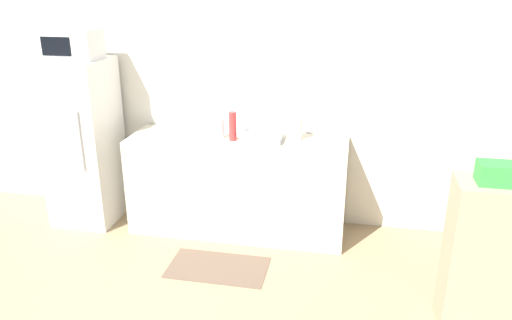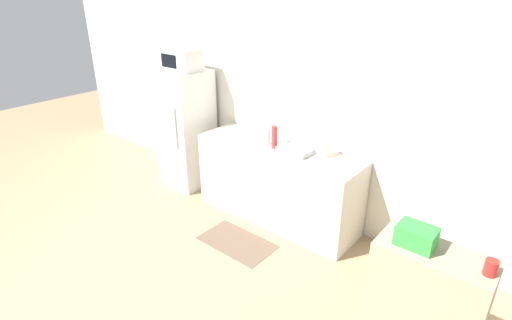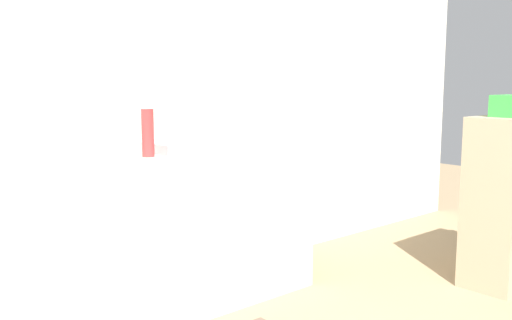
% 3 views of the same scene
% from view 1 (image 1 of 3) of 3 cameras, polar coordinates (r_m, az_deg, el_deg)
% --- Properties ---
extents(wall_back, '(8.00, 0.06, 2.60)m').
position_cam_1_polar(wall_back, '(4.95, -6.21, 8.05)').
color(wall_back, silver).
rests_on(wall_back, ground_plane).
extents(refrigerator, '(0.59, 0.63, 1.62)m').
position_cam_1_polar(refrigerator, '(5.17, -19.11, 1.92)').
color(refrigerator, white).
rests_on(refrigerator, ground_plane).
extents(microwave, '(0.51, 0.33, 0.28)m').
position_cam_1_polar(microwave, '(4.97, -20.40, 12.31)').
color(microwave, white).
rests_on(microwave, refrigerator).
extents(counter, '(2.03, 0.62, 0.93)m').
position_cam_1_polar(counter, '(4.77, -2.10, -2.91)').
color(counter, beige).
rests_on(counter, ground_plane).
extents(sink_basin, '(0.37, 0.31, 0.06)m').
position_cam_1_polar(sink_basin, '(4.59, 0.76, 2.72)').
color(sink_basin, '#9EA3A8').
rests_on(sink_basin, counter).
extents(bottle_tall, '(0.07, 0.07, 0.27)m').
position_cam_1_polar(bottle_tall, '(4.55, -2.68, 3.87)').
color(bottle_tall, red).
rests_on(bottle_tall, counter).
extents(bottle_short, '(0.07, 0.07, 0.18)m').
position_cam_1_polar(bottle_short, '(4.63, -4.08, 3.60)').
color(bottle_short, silver).
rests_on(bottle_short, counter).
extents(shelf_cabinet, '(0.72, 0.35, 1.12)m').
position_cam_1_polar(shelf_cabinet, '(3.77, 26.32, -10.32)').
color(shelf_cabinet, tan).
rests_on(shelf_cabinet, ground_plane).
extents(basket, '(0.24, 0.17, 0.14)m').
position_cam_1_polar(basket, '(3.47, 25.87, -1.40)').
color(basket, green).
rests_on(basket, shelf_cabinet).
extents(paper_towel_roll, '(0.13, 0.13, 0.23)m').
position_cam_1_polar(paper_towel_roll, '(4.58, 4.50, 3.70)').
color(paper_towel_roll, white).
rests_on(paper_towel_roll, counter).
extents(kitchen_rug, '(0.85, 0.48, 0.01)m').
position_cam_1_polar(kitchen_rug, '(4.37, -4.38, -12.11)').
color(kitchen_rug, brown).
rests_on(kitchen_rug, ground_plane).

